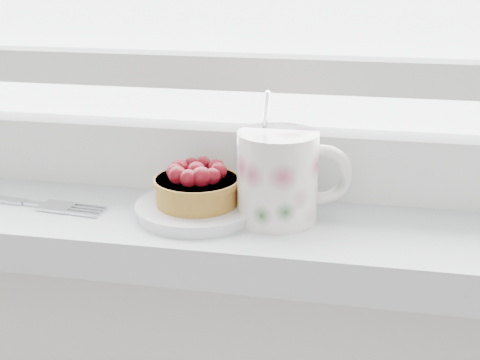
% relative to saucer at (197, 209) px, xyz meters
% --- Properties ---
extents(saucer, '(0.12, 0.12, 0.01)m').
position_rel_saucer_xyz_m(saucer, '(0.00, 0.00, 0.00)').
color(saucer, silver).
rests_on(saucer, windowsill).
extents(raspberry_tart, '(0.09, 0.09, 0.04)m').
position_rel_saucer_xyz_m(raspberry_tart, '(0.00, -0.00, 0.03)').
color(raspberry_tart, olive).
rests_on(raspberry_tart, saucer).
extents(floral_mug, '(0.12, 0.09, 0.13)m').
position_rel_saucer_xyz_m(floral_mug, '(0.08, 0.00, 0.04)').
color(floral_mug, silver).
rests_on(floral_mug, windowsill).
extents(fork, '(0.22, 0.04, 0.00)m').
position_rel_saucer_xyz_m(fork, '(-0.20, -0.01, -0.00)').
color(fork, silver).
rests_on(fork, windowsill).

